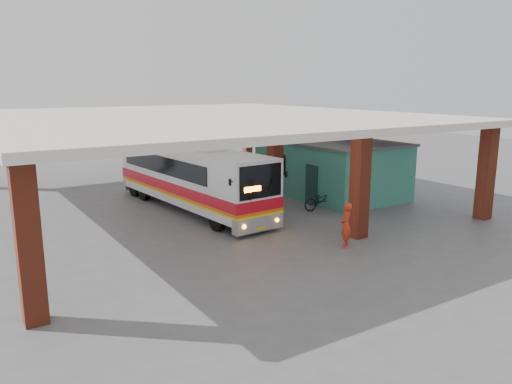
{
  "coord_description": "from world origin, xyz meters",
  "views": [
    {
      "loc": [
        -11.15,
        -17.35,
        6.13
      ],
      "look_at": [
        -0.06,
        0.0,
        1.71
      ],
      "focal_mm": 35.0,
      "sensor_mm": 36.0,
      "label": 1
    }
  ],
  "objects": [
    {
      "name": "shop_building",
      "position": [
        7.49,
        4.0,
        1.56
      ],
      "size": [
        5.2,
        8.2,
        3.11
      ],
      "color": "#2E7562",
      "rests_on": "ground"
    },
    {
      "name": "brick_columns",
      "position": [
        1.43,
        5.0,
        2.17
      ],
      "size": [
        20.1,
        21.6,
        4.35
      ],
      "color": "maroon",
      "rests_on": "ground"
    },
    {
      "name": "pedestrian",
      "position": [
        1.69,
        -3.68,
        0.87
      ],
      "size": [
        0.76,
        0.73,
        1.75
      ],
      "primitive_type": "imported",
      "rotation": [
        0.0,
        0.0,
        3.82
      ],
      "color": "red",
      "rests_on": "ground"
    },
    {
      "name": "canopy_roof",
      "position": [
        0.5,
        6.5,
        4.5
      ],
      "size": [
        21.0,
        23.0,
        0.3
      ],
      "primitive_type": "cube",
      "color": "silver",
      "rests_on": "brick_columns"
    },
    {
      "name": "ground",
      "position": [
        0.0,
        0.0,
        0.0
      ],
      "size": [
        90.0,
        90.0,
        0.0
      ],
      "primitive_type": "plane",
      "color": "#515154",
      "rests_on": "ground"
    },
    {
      "name": "motorcycle",
      "position": [
        4.7,
        1.35,
        0.52
      ],
      "size": [
        2.05,
        0.87,
        1.05
      ],
      "primitive_type": "imported",
      "rotation": [
        0.0,
        0.0,
        1.48
      ],
      "color": "black",
      "rests_on": "ground"
    },
    {
      "name": "red_chair",
      "position": [
        4.68,
        6.59,
        0.32
      ],
      "size": [
        0.48,
        0.48,
        0.71
      ],
      "rotation": [
        0.0,
        0.0,
        0.35
      ],
      "color": "red",
      "rests_on": "ground"
    },
    {
      "name": "coach_bus",
      "position": [
        -0.73,
        4.95,
        1.67
      ],
      "size": [
        3.31,
        11.68,
        3.36
      ],
      "rotation": [
        0.0,
        0.0,
        0.08
      ],
      "color": "silver",
      "rests_on": "ground"
    }
  ]
}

